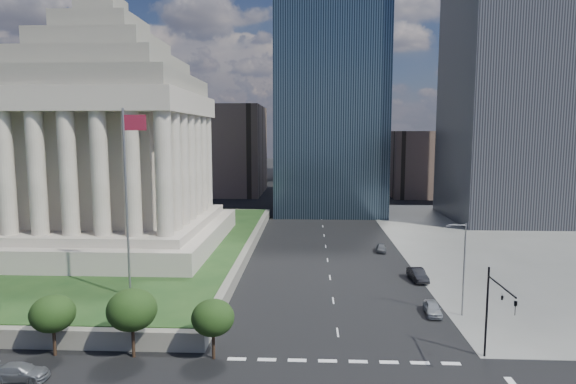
# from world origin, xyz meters

# --- Properties ---
(ground) EXTENTS (500.00, 500.00, 0.00)m
(ground) POSITION_xyz_m (0.00, 100.00, 0.00)
(ground) COLOR black
(ground) RESTS_ON ground
(plaza_terrace) EXTENTS (66.00, 70.00, 1.80)m
(plaza_terrace) POSITION_xyz_m (-45.00, 50.00, 0.90)
(plaza_terrace) COLOR slate
(plaza_terrace) RESTS_ON ground
(plaza_lawn) EXTENTS (64.00, 68.00, 0.10)m
(plaza_lawn) POSITION_xyz_m (-45.00, 50.00, 1.85)
(plaza_lawn) COLOR #1C3C18
(plaza_lawn) RESTS_ON plaza_terrace
(war_memorial) EXTENTS (34.00, 34.00, 39.00)m
(war_memorial) POSITION_xyz_m (-34.00, 48.00, 21.40)
(war_memorial) COLOR gray
(war_memorial) RESTS_ON plaza_lawn
(flagpole) EXTENTS (2.52, 0.24, 20.00)m
(flagpole) POSITION_xyz_m (-21.83, 24.00, 13.11)
(flagpole) COLOR slate
(flagpole) RESTS_ON plaza_lawn
(midrise_glass) EXTENTS (26.00, 26.00, 60.00)m
(midrise_glass) POSITION_xyz_m (2.00, 95.00, 30.00)
(midrise_glass) COLOR black
(midrise_glass) RESTS_ON ground
(building_filler_ne) EXTENTS (20.00, 30.00, 20.00)m
(building_filler_ne) POSITION_xyz_m (32.00, 130.00, 10.00)
(building_filler_ne) COLOR brown
(building_filler_ne) RESTS_ON ground
(building_filler_nw) EXTENTS (24.00, 30.00, 28.00)m
(building_filler_nw) POSITION_xyz_m (-30.00, 130.00, 14.00)
(building_filler_nw) COLOR brown
(building_filler_nw) RESTS_ON ground
(traffic_signal_ne) EXTENTS (0.30, 5.74, 8.00)m
(traffic_signal_ne) POSITION_xyz_m (12.50, 13.70, 5.25)
(traffic_signal_ne) COLOR black
(traffic_signal_ne) RESTS_ON ground
(street_lamp_north) EXTENTS (2.13, 0.22, 10.00)m
(street_lamp_north) POSITION_xyz_m (13.33, 25.00, 5.66)
(street_lamp_north) COLOR slate
(street_lamp_north) RESTS_ON ground
(suv_grey) EXTENTS (4.57, 1.97, 1.31)m
(suv_grey) POSITION_xyz_m (-25.54, 9.74, 0.66)
(suv_grey) COLOR slate
(suv_grey) RESTS_ON ground
(parked_sedan_near) EXTENTS (1.96, 4.19, 1.39)m
(parked_sedan_near) POSITION_xyz_m (10.43, 25.17, 0.69)
(parked_sedan_near) COLOR #9DA1A5
(parked_sedan_near) RESTS_ON ground
(parked_sedan_mid) EXTENTS (4.94, 2.16, 1.58)m
(parked_sedan_mid) POSITION_xyz_m (11.50, 37.23, 0.79)
(parked_sedan_mid) COLOR black
(parked_sedan_mid) RESTS_ON ground
(parked_sedan_far) EXTENTS (2.11, 4.04, 1.31)m
(parked_sedan_far) POSITION_xyz_m (9.00, 52.65, 0.66)
(parked_sedan_far) COLOR #525559
(parked_sedan_far) RESTS_ON ground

